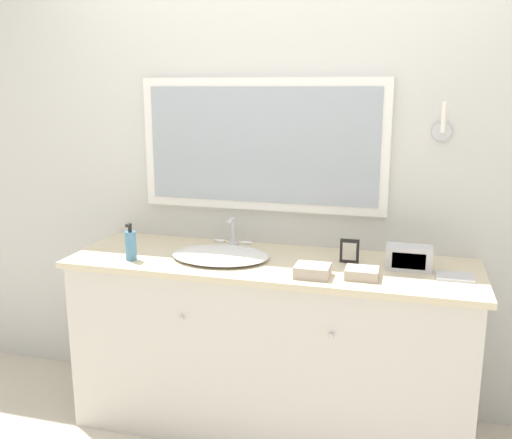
% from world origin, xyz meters
% --- Properties ---
extents(wall_back, '(8.00, 0.18, 2.55)m').
position_xyz_m(wall_back, '(-0.00, 0.68, 1.28)').
color(wall_back, silver).
rests_on(wall_back, ground_plane).
extents(vanity_counter, '(1.97, 0.62, 0.88)m').
position_xyz_m(vanity_counter, '(0.00, 0.34, 0.44)').
color(vanity_counter, beige).
rests_on(vanity_counter, ground_plane).
extents(sink_basin, '(0.48, 0.42, 0.16)m').
position_xyz_m(sink_basin, '(-0.25, 0.32, 0.90)').
color(sink_basin, white).
rests_on(sink_basin, vanity_counter).
extents(soap_bottle, '(0.05, 0.05, 0.18)m').
position_xyz_m(soap_bottle, '(-0.66, 0.17, 0.96)').
color(soap_bottle, teal).
rests_on(soap_bottle, vanity_counter).
extents(appliance_box, '(0.21, 0.11, 0.11)m').
position_xyz_m(appliance_box, '(0.64, 0.39, 0.94)').
color(appliance_box, '#BCBCC1').
rests_on(appliance_box, vanity_counter).
extents(picture_frame, '(0.09, 0.01, 0.12)m').
position_xyz_m(picture_frame, '(0.37, 0.41, 0.94)').
color(picture_frame, black).
rests_on(picture_frame, vanity_counter).
extents(hand_towel_near_sink, '(0.14, 0.12, 0.05)m').
position_xyz_m(hand_towel_near_sink, '(0.45, 0.20, 0.90)').
color(hand_towel_near_sink, '#B7A899').
rests_on(hand_towel_near_sink, vanity_counter).
extents(hand_towel_far_corner, '(0.15, 0.13, 0.05)m').
position_xyz_m(hand_towel_far_corner, '(0.24, 0.16, 0.91)').
color(hand_towel_far_corner, '#B7A899').
rests_on(hand_towel_far_corner, vanity_counter).
extents(metal_tray, '(0.16, 0.13, 0.01)m').
position_xyz_m(metal_tray, '(0.84, 0.32, 0.89)').
color(metal_tray, silver).
rests_on(metal_tray, vanity_counter).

